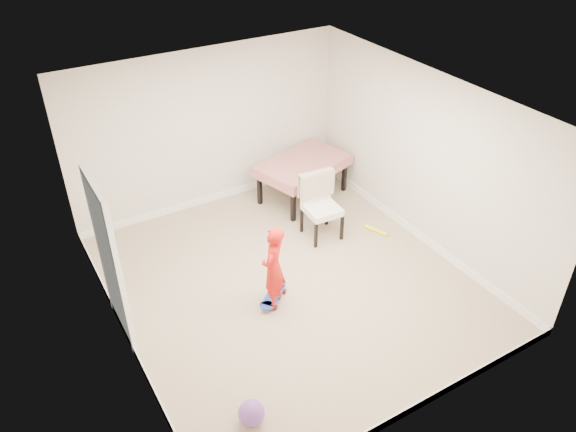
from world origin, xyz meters
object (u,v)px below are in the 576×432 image
dining_table (303,179)px  skateboard (273,297)px  dining_chair (322,208)px  balloon (251,413)px  child (273,270)px

dining_table → skateboard: bearing=-146.6°
dining_chair → balloon: dining_chair is taller
child → dining_table: bearing=-171.1°
dining_chair → skateboard: (-1.36, -0.90, -0.46)m
skateboard → dining_chair: bearing=-5.5°
dining_chair → balloon: size_ratio=3.62×
dining_table → child: (-1.76, -2.11, 0.24)m
dining_table → balloon: bearing=-144.9°
balloon → dining_table: bearing=51.4°
dining_table → dining_chair: dining_chair is taller
dining_table → child: child is taller
dining_table → dining_chair: 1.18m
skateboard → child: 0.55m
dining_table → balloon: size_ratio=5.29×
dining_table → skateboard: 2.66m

